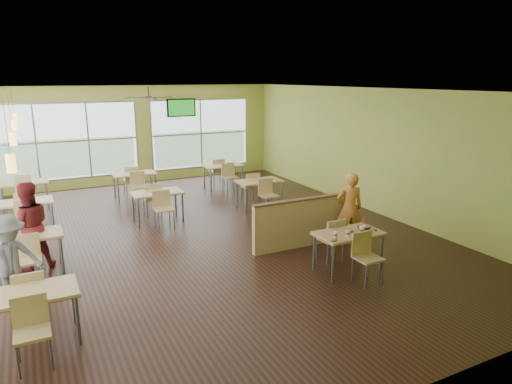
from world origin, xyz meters
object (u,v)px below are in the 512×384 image
half_wall_divider (305,222)px  food_basket (364,227)px  main_table (348,239)px  man_plaid (349,208)px

half_wall_divider → food_basket: (0.39, -1.40, 0.26)m
main_table → half_wall_divider: (0.00, 1.45, -0.11)m
food_basket → main_table: bearing=-172.7°
man_plaid → main_table: bearing=71.9°
main_table → food_basket: size_ratio=5.95×
half_wall_divider → man_plaid: 1.01m
man_plaid → food_basket: man_plaid is taller
main_table → half_wall_divider: bearing=90.0°
main_table → food_basket: bearing=7.3°
main_table → man_plaid: (0.94, 1.19, 0.14)m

